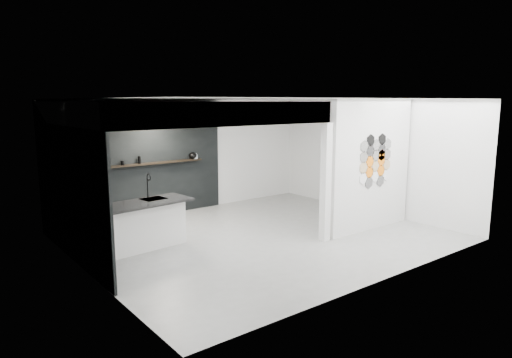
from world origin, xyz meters
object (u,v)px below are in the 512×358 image
(stockpot, at_px, (105,162))
(utensil_cup, at_px, (123,163))
(bottle_dark, at_px, (139,160))
(kettle, at_px, (193,155))
(wall_basin, at_px, (87,212))
(glass_vase, at_px, (195,156))
(glass_bowl, at_px, (195,157))
(partition_panel, at_px, (371,165))
(kitchen_island, at_px, (144,224))

(stockpot, relative_size, utensil_cup, 2.32)
(bottle_dark, bearing_deg, kettle, 0.00)
(wall_basin, height_order, glass_vase, glass_vase)
(glass_bowl, xyz_separation_m, bottle_dark, (-1.49, 0.00, 0.04))
(stockpot, xyz_separation_m, kettle, (2.23, 0.00, -0.01))
(partition_panel, distance_m, glass_vase, 4.39)
(stockpot, relative_size, kettle, 1.16)
(partition_panel, height_order, kettle, partition_panel)
(stockpot, distance_m, utensil_cup, 0.40)
(partition_panel, distance_m, utensil_cup, 5.54)
(kitchen_island, height_order, bottle_dark, bottle_dark)
(bottle_dark, bearing_deg, glass_bowl, 0.00)
(stockpot, bearing_deg, kettle, 0.00)
(kitchen_island, height_order, stockpot, stockpot)
(kitchen_island, relative_size, glass_bowl, 12.25)
(stockpot, xyz_separation_m, utensil_cup, (0.40, 0.00, -0.05))
(wall_basin, bearing_deg, partition_panel, -18.23)
(partition_panel, distance_m, stockpot, 5.83)
(wall_basin, xyz_separation_m, stockpot, (1.10, 2.07, 0.57))
(partition_panel, xyz_separation_m, glass_bowl, (-2.08, 3.87, -0.03))
(partition_panel, distance_m, kitchen_island, 4.87)
(partition_panel, distance_m, wall_basin, 5.78)
(bottle_dark, height_order, utensil_cup, bottle_dark)
(wall_basin, distance_m, kettle, 3.96)
(partition_panel, height_order, kitchen_island, partition_panel)
(utensil_cup, bearing_deg, wall_basin, -125.86)
(utensil_cup, bearing_deg, bottle_dark, 0.00)
(stockpot, distance_m, kettle, 2.23)
(wall_basin, height_order, stockpot, stockpot)
(kitchen_island, bearing_deg, stockpot, 82.58)
(stockpot, bearing_deg, kitchen_island, -91.65)
(partition_panel, height_order, utensil_cup, partition_panel)
(wall_basin, xyz_separation_m, glass_bowl, (3.39, 2.07, 0.52))
(partition_panel, distance_m, glass_bowl, 4.39)
(partition_panel, relative_size, glass_bowl, 19.23)
(partition_panel, xyz_separation_m, kitchen_island, (-4.43, 1.79, -0.93))
(kettle, bearing_deg, partition_panel, -47.54)
(wall_basin, relative_size, kettle, 2.97)
(partition_panel, relative_size, wall_basin, 4.67)
(kitchen_island, relative_size, stockpot, 7.60)
(kitchen_island, xyz_separation_m, glass_vase, (2.35, 2.08, 0.92))
(wall_basin, distance_m, bottle_dark, 2.86)
(wall_basin, relative_size, utensil_cup, 5.94)
(partition_panel, bearing_deg, kitchen_island, 158.01)
(kitchen_island, bearing_deg, partition_panel, -27.76)
(stockpot, xyz_separation_m, bottle_dark, (0.80, 0.00, -0.01))
(partition_panel, bearing_deg, wall_basin, 161.77)
(partition_panel, xyz_separation_m, kettle, (-2.14, 3.87, 0.01))
(bottle_dark, bearing_deg, glass_vase, 0.00)
(kettle, xyz_separation_m, utensil_cup, (-1.84, 0.00, -0.04))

